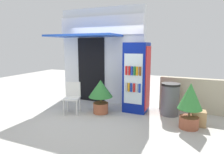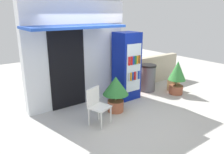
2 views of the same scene
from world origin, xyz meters
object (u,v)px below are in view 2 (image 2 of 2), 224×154
drink_cooler (127,66)px  potted_plant_curbside (177,75)px  cardboard_box (174,85)px  plastic_chair (97,104)px  potted_plant_near_shop (116,90)px  trash_bin (148,78)px

drink_cooler → potted_plant_curbside: size_ratio=1.85×
drink_cooler → potted_plant_curbside: (1.48, -0.72, -0.36)m
cardboard_box → plastic_chair: bearing=-172.9°
potted_plant_curbside → plastic_chair: bearing=-177.2°
drink_cooler → plastic_chair: bearing=-151.9°
plastic_chair → cardboard_box: size_ratio=2.37×
drink_cooler → plastic_chair: drink_cooler is taller
potted_plant_near_shop → potted_plant_curbside: potted_plant_curbside is taller
drink_cooler → potted_plant_near_shop: bearing=-145.8°
plastic_chair → trash_bin: (2.58, 0.90, -0.05)m
drink_cooler → potted_plant_curbside: 1.68m
plastic_chair → potted_plant_near_shop: 0.81m
drink_cooler → trash_bin: size_ratio=2.23×
potted_plant_curbside → trash_bin: potted_plant_curbside is taller
plastic_chair → potted_plant_near_shop: (0.76, 0.28, 0.10)m
plastic_chair → trash_bin: trash_bin is taller
potted_plant_curbside → trash_bin: size_ratio=1.20×
trash_bin → plastic_chair: bearing=-160.8°
drink_cooler → trash_bin: 1.10m
potted_plant_curbside → cardboard_box: potted_plant_curbside is taller
potted_plant_curbside → trash_bin: 0.93m
drink_cooler → cardboard_box: size_ratio=5.42×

